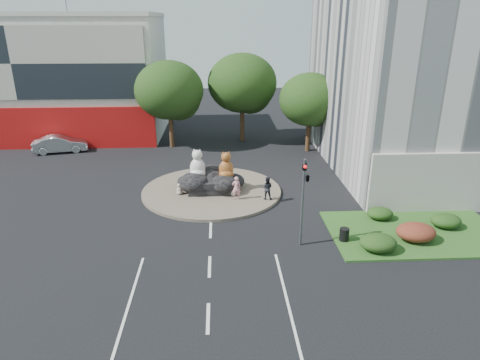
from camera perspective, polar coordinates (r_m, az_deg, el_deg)
The scene contains 22 objects.
ground at distance 22.16m, azimuth -4.08°, elevation -11.45°, with size 120.00×120.00×0.00m, color black.
roundabout_island at distance 31.05m, azimuth -3.80°, elevation -1.45°, with size 10.00×10.00×0.20m, color brown.
rock_plinth at distance 30.85m, azimuth -3.82°, elevation -0.50°, with size 3.20×2.60×0.90m, color black, non-canonical shape.
shophouse_block at distance 50.56m, azimuth -25.11°, elevation 12.45°, with size 25.20×12.30×17.40m.
grass_verge at distance 27.22m, azimuth 22.35°, elevation -6.48°, with size 10.00×6.00×0.12m, color #274E1A.
tree_left at distance 41.59m, azimuth -9.31°, elevation 11.39°, with size 6.46×6.46×8.27m.
tree_mid at distance 43.35m, azimuth 0.39°, elevation 12.43°, with size 6.84×6.84×8.76m.
tree_right at distance 40.38m, azimuth 9.39°, elevation 10.22°, with size 5.70×5.70×7.30m.
hedge_near_green at distance 24.22m, azimuth 17.95°, elevation -7.95°, with size 2.00×1.60×0.90m, color black.
hedge_red at distance 25.97m, azimuth 22.41°, elevation -6.44°, with size 2.20×1.76×0.99m, color #541A16.
hedge_mid_green at distance 28.32m, azimuth 25.75°, elevation -4.91°, with size 1.80×1.44×0.81m, color black.
hedge_back_green at distance 27.95m, azimuth 18.18°, elevation -4.25°, with size 1.60×1.28×0.72m, color black.
traffic_light at distance 22.76m, azimuth 8.70°, elevation -0.54°, with size 0.44×1.24×5.00m.
street_lamp at distance 30.30m, azimuth 21.08°, elevation 5.51°, with size 2.34×0.22×8.06m.
cat_white at distance 30.54m, azimuth -5.69°, elevation 2.26°, with size 1.29×1.11×2.14m, color silver, non-canonical shape.
cat_tabby at distance 30.27m, azimuth -1.86°, elevation 2.05°, with size 1.21×1.05×2.02m, color #C07428, non-canonical shape.
kitten_calico at distance 30.29m, azimuth -8.09°, elevation -1.14°, with size 0.50×0.43×0.83m, color silver, non-canonical shape.
kitten_white at distance 29.78m, azimuth -0.86°, elevation -1.32°, with size 0.50×0.43×0.83m, color silver, non-canonical shape.
pedestrian_pink at distance 29.02m, azimuth -0.49°, elevation -1.06°, with size 0.60×0.39×1.64m, color pink.
pedestrian_dark at distance 29.10m, azimuth 3.62°, elevation -1.07°, with size 0.78×0.61×1.61m, color #22232A.
parked_car at distance 43.59m, azimuth -22.83°, elevation 4.46°, with size 1.69×4.86×1.60m, color #B5B8BE.
litter_bin at distance 24.78m, azimuth 13.72°, elevation -7.06°, with size 0.54×0.54×0.72m, color black.
Camera 1 is at (0.59, -18.77, 11.76)m, focal length 32.00 mm.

